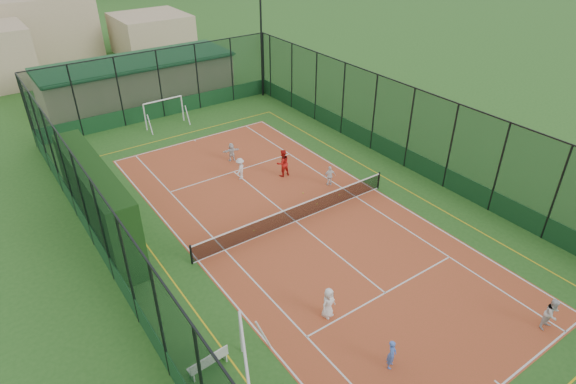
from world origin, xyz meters
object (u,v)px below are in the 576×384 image
(child_far_left, at_px, (240,169))
(child_far_back, at_px, (232,152))
(futsal_goal_near, at_px, (245,366))
(child_near_left, at_px, (328,303))
(floodlight_ne, at_px, (262,46))
(futsal_goal_far, at_px, (164,113))
(child_near_mid, at_px, (392,354))
(coach, at_px, (283,163))
(child_far_right, at_px, (330,176))
(white_bench, at_px, (208,361))
(clubhouse, at_px, (138,79))
(child_near_right, at_px, (552,314))

(child_far_left, height_order, child_far_back, child_far_left)
(futsal_goal_near, xyz_separation_m, child_near_left, (4.29, 0.92, -0.30))
(child_near_left, bearing_deg, floodlight_ne, 52.46)
(futsal_goal_far, bearing_deg, floodlight_ne, 5.94)
(futsal_goal_near, bearing_deg, child_near_mid, -91.09)
(floodlight_ne, distance_m, coach, 14.24)
(child_far_right, bearing_deg, white_bench, 54.09)
(white_bench, distance_m, futsal_goal_far, 22.18)
(child_near_left, bearing_deg, futsal_goal_near, -178.68)
(floodlight_ne, bearing_deg, futsal_goal_near, -123.67)
(child_far_right, bearing_deg, futsal_goal_near, 60.44)
(clubhouse, height_order, child_far_back, clubhouse)
(child_near_mid, xyz_separation_m, child_far_left, (2.43, 14.58, 0.05))
(child_near_right, bearing_deg, futsal_goal_near, 162.86)
(child_near_right, height_order, child_far_back, child_near_right)
(futsal_goal_near, height_order, futsal_goal_far, futsal_goal_near)
(clubhouse, relative_size, coach, 9.10)
(futsal_goal_far, bearing_deg, child_far_left, -88.64)
(white_bench, bearing_deg, child_near_left, -9.80)
(clubhouse, xyz_separation_m, coach, (2.17, -17.67, -0.73))
(coach, bearing_deg, clubhouse, -80.46)
(child_near_mid, bearing_deg, child_far_left, 47.12)
(floodlight_ne, relative_size, coach, 4.94)
(white_bench, height_order, futsal_goal_near, futsal_goal_near)
(floodlight_ne, xyz_separation_m, futsal_goal_far, (-9.17, -1.20, -3.17))
(clubhouse, xyz_separation_m, futsal_goal_near, (-7.07, -28.92, -0.58))
(white_bench, bearing_deg, futsal_goal_far, 66.18)
(child_near_right, xyz_separation_m, coach, (-1.59, 15.66, 0.14))
(futsal_goal_near, height_order, coach, futsal_goal_near)
(child_near_mid, bearing_deg, futsal_goal_far, 52.08)
(white_bench, relative_size, child_far_left, 1.13)
(child_near_left, bearing_deg, clubhouse, 73.51)
(child_far_left, xyz_separation_m, child_far_right, (3.82, -3.57, -0.06))
(child_near_mid, height_order, child_far_left, child_far_left)
(clubhouse, relative_size, child_near_mid, 12.41)
(clubhouse, relative_size, child_far_right, 12.69)
(child_near_right, relative_size, child_far_right, 1.16)
(floodlight_ne, xyz_separation_m, child_far_left, (-8.67, -11.16, -3.45))
(clubhouse, xyz_separation_m, futsal_goal_far, (-0.57, -6.60, -0.62))
(child_near_mid, bearing_deg, coach, 37.43)
(child_near_right, xyz_separation_m, child_far_back, (-3.11, 19.09, -0.10))
(futsal_goal_far, distance_m, child_near_left, 21.52)
(floodlight_ne, distance_m, child_far_right, 15.91)
(white_bench, height_order, child_far_right, child_far_right)
(child_near_left, relative_size, child_near_mid, 1.12)
(child_near_mid, distance_m, child_far_back, 17.19)
(child_far_back, distance_m, coach, 3.77)
(floodlight_ne, relative_size, futsal_goal_near, 2.67)
(child_far_right, relative_size, child_far_back, 1.02)
(floodlight_ne, distance_m, clubhouse, 10.47)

